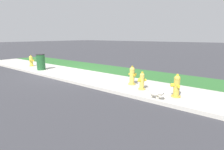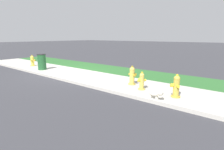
{
  "view_description": "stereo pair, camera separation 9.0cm",
  "coord_description": "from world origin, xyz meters",
  "px_view_note": "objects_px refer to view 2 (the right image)",
  "views": [
    {
      "loc": [
        7.96,
        -6.22,
        2.05
      ],
      "look_at": [
        3.46,
        -0.35,
        0.4
      ],
      "focal_mm": 28.0,
      "sensor_mm": 36.0,
      "label": 1
    },
    {
      "loc": [
        8.03,
        -6.17,
        2.05
      ],
      "look_at": [
        3.46,
        -0.35,
        0.4
      ],
      "focal_mm": 28.0,
      "sensor_mm": 36.0,
      "label": 2
    }
  ],
  "objects_px": {
    "fire_hydrant_mid_block": "(32,61)",
    "trash_bin": "(42,62)",
    "small_white_dog": "(156,93)",
    "fire_hydrant_across_street": "(142,81)",
    "fire_hydrant_by_grass_verge": "(132,76)",
    "shrub_bush_mid_verge": "(41,57)",
    "fire_hydrant_near_corner": "(176,86)"
  },
  "relations": [
    {
      "from": "fire_hydrant_across_street",
      "to": "fire_hydrant_near_corner",
      "type": "bearing_deg",
      "value": -61.85
    },
    {
      "from": "fire_hydrant_across_street",
      "to": "small_white_dog",
      "type": "distance_m",
      "value": 1.19
    },
    {
      "from": "fire_hydrant_mid_block",
      "to": "trash_bin",
      "type": "xyz_separation_m",
      "value": [
        1.81,
        -0.35,
        0.12
      ]
    },
    {
      "from": "fire_hydrant_by_grass_verge",
      "to": "fire_hydrant_mid_block",
      "type": "bearing_deg",
      "value": -160.65
    },
    {
      "from": "fire_hydrant_mid_block",
      "to": "trash_bin",
      "type": "height_order",
      "value": "trash_bin"
    },
    {
      "from": "fire_hydrant_by_grass_verge",
      "to": "small_white_dog",
      "type": "relative_size",
      "value": 1.66
    },
    {
      "from": "small_white_dog",
      "to": "trash_bin",
      "type": "xyz_separation_m",
      "value": [
        -7.81,
        0.62,
        0.25
      ]
    },
    {
      "from": "small_white_dog",
      "to": "fire_hydrant_by_grass_verge",
      "type": "bearing_deg",
      "value": 139.34
    },
    {
      "from": "small_white_dog",
      "to": "trash_bin",
      "type": "relative_size",
      "value": 0.51
    },
    {
      "from": "fire_hydrant_by_grass_verge",
      "to": "fire_hydrant_across_street",
      "type": "bearing_deg",
      "value": -12.7
    },
    {
      "from": "fire_hydrant_near_corner",
      "to": "fire_hydrant_across_street",
      "type": "relative_size",
      "value": 1.13
    },
    {
      "from": "fire_hydrant_mid_block",
      "to": "fire_hydrant_across_street",
      "type": "relative_size",
      "value": 1.07
    },
    {
      "from": "fire_hydrant_near_corner",
      "to": "trash_bin",
      "type": "distance_m",
      "value": 8.23
    },
    {
      "from": "small_white_dog",
      "to": "fire_hydrant_across_street",
      "type": "bearing_deg",
      "value": 136.04
    },
    {
      "from": "fire_hydrant_near_corner",
      "to": "trash_bin",
      "type": "bearing_deg",
      "value": 51.69
    },
    {
      "from": "fire_hydrant_by_grass_verge",
      "to": "trash_bin",
      "type": "height_order",
      "value": "trash_bin"
    },
    {
      "from": "fire_hydrant_mid_block",
      "to": "small_white_dog",
      "type": "distance_m",
      "value": 9.68
    },
    {
      "from": "fire_hydrant_mid_block",
      "to": "fire_hydrant_by_grass_verge",
      "type": "xyz_separation_m",
      "value": [
        8.02,
        0.18,
        0.03
      ]
    },
    {
      "from": "fire_hydrant_mid_block",
      "to": "fire_hydrant_near_corner",
      "type": "height_order",
      "value": "fire_hydrant_near_corner"
    },
    {
      "from": "small_white_dog",
      "to": "fire_hydrant_mid_block",
      "type": "bearing_deg",
      "value": 169.26
    },
    {
      "from": "fire_hydrant_by_grass_verge",
      "to": "small_white_dog",
      "type": "distance_m",
      "value": 1.98
    },
    {
      "from": "fire_hydrant_by_grass_verge",
      "to": "shrub_bush_mid_verge",
      "type": "xyz_separation_m",
      "value": [
        -10.86,
        2.11,
        -0.2
      ]
    },
    {
      "from": "fire_hydrant_near_corner",
      "to": "small_white_dog",
      "type": "distance_m",
      "value": 0.83
    },
    {
      "from": "fire_hydrant_across_street",
      "to": "small_white_dog",
      "type": "relative_size",
      "value": 1.45
    },
    {
      "from": "fire_hydrant_by_grass_verge",
      "to": "small_white_dog",
      "type": "height_order",
      "value": "fire_hydrant_by_grass_verge"
    },
    {
      "from": "fire_hydrant_near_corner",
      "to": "fire_hydrant_across_street",
      "type": "xyz_separation_m",
      "value": [
        -1.34,
        0.04,
        -0.05
      ]
    },
    {
      "from": "fire_hydrant_mid_block",
      "to": "small_white_dog",
      "type": "bearing_deg",
      "value": 48.41
    },
    {
      "from": "fire_hydrant_across_street",
      "to": "fire_hydrant_by_grass_verge",
      "type": "height_order",
      "value": "fire_hydrant_by_grass_verge"
    },
    {
      "from": "trash_bin",
      "to": "shrub_bush_mid_verge",
      "type": "distance_m",
      "value": 5.36
    },
    {
      "from": "fire_hydrant_mid_block",
      "to": "fire_hydrant_across_street",
      "type": "distance_m",
      "value": 8.71
    },
    {
      "from": "fire_hydrant_across_street",
      "to": "trash_bin",
      "type": "xyz_separation_m",
      "value": [
        -6.89,
        -0.12,
        0.14
      ]
    },
    {
      "from": "fire_hydrant_near_corner",
      "to": "fire_hydrant_mid_block",
      "type": "bearing_deg",
      "value": 49.62
    }
  ]
}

